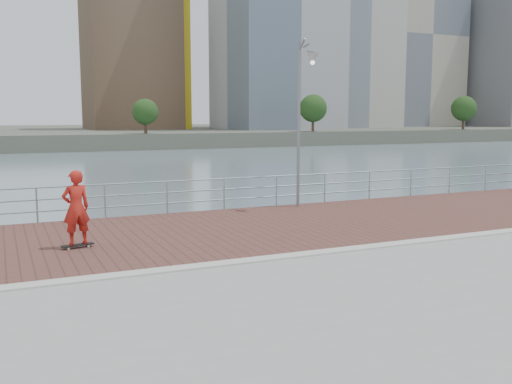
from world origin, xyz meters
name	(u,v)px	position (x,y,z in m)	size (l,w,h in m)	color
water	(290,339)	(0.00, 0.00, -2.00)	(400.00, 400.00, 0.00)	slate
brick_lane	(233,229)	(0.00, 3.60, 0.01)	(40.00, 6.80, 0.02)	brown
curb	(291,256)	(0.00, 0.00, 0.03)	(40.00, 0.40, 0.06)	#B7B5AD
far_shore	(28,134)	(0.00, 122.50, -0.75)	(320.00, 95.00, 2.50)	#4C5142
guardrail	(196,192)	(0.00, 7.00, 0.69)	(39.06, 0.06, 1.13)	#8C9EA8
street_lamp	(305,94)	(3.71, 6.09, 4.02)	(0.41, 1.20, 5.66)	slate
skateboard	(78,245)	(-4.45, 2.97, 0.09)	(0.81, 0.35, 0.09)	black
skateboarder	(76,208)	(-4.45, 2.97, 1.04)	(0.68, 0.45, 1.86)	red
skyline	(191,8)	(31.63, 104.28, 25.16)	(233.00, 41.00, 69.89)	#ADA38E
shoreline_trees	(124,108)	(11.79, 77.00, 4.41)	(144.56, 5.05, 6.74)	#473323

